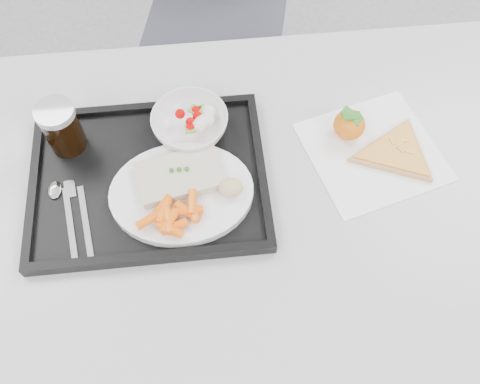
{
  "coord_description": "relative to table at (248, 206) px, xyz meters",
  "views": [
    {
      "loc": [
        -0.07,
        -0.21,
        1.64
      ],
      "look_at": [
        -0.02,
        0.29,
        0.77
      ],
      "focal_mm": 40.0,
      "sensor_mm": 36.0,
      "label": 1
    }
  ],
  "objects": [
    {
      "name": "room",
      "position": [
        0.0,
        -0.3,
        0.72
      ],
      "size": [
        6.04,
        7.04,
        2.84
      ],
      "color": "gray",
      "rests_on": "ground"
    },
    {
      "name": "table",
      "position": [
        0.0,
        0.0,
        0.0
      ],
      "size": [
        1.2,
        0.8,
        0.75
      ],
      "color": "#A8A8AA",
      "rests_on": "ground"
    },
    {
      "name": "tray",
      "position": [
        -0.19,
        0.04,
        0.08
      ],
      "size": [
        0.45,
        0.35,
        0.03
      ],
      "color": "black",
      "rests_on": "table"
    },
    {
      "name": "dinner_plate",
      "position": [
        -0.13,
        -0.01,
        0.09
      ],
      "size": [
        0.27,
        0.27,
        0.02
      ],
      "color": "white",
      "rests_on": "tray"
    },
    {
      "name": "fish_fillet",
      "position": [
        -0.13,
        0.02,
        0.11
      ],
      "size": [
        0.17,
        0.12,
        0.03
      ],
      "color": "beige",
      "rests_on": "dinner_plate"
    },
    {
      "name": "bread_roll",
      "position": [
        -0.04,
        -0.02,
        0.12
      ],
      "size": [
        0.05,
        0.04,
        0.03
      ],
      "color": "#E7C884",
      "rests_on": "dinner_plate"
    },
    {
      "name": "salad_bowl",
      "position": [
        -0.1,
        0.14,
        0.11
      ],
      "size": [
        0.15,
        0.15,
        0.05
      ],
      "color": "white",
      "rests_on": "tray"
    },
    {
      "name": "cola_glass",
      "position": [
        -0.35,
        0.13,
        0.14
      ],
      "size": [
        0.07,
        0.07,
        0.11
      ],
      "color": "black",
      "rests_on": "tray"
    },
    {
      "name": "cutlery",
      "position": [
        -0.34,
        -0.01,
        0.08
      ],
      "size": [
        0.09,
        0.17,
        0.01
      ],
      "color": "silver",
      "rests_on": "tray"
    },
    {
      "name": "napkin",
      "position": [
        0.26,
        0.06,
        0.07
      ],
      "size": [
        0.3,
        0.3,
        0.0
      ],
      "color": "white",
      "rests_on": "table"
    },
    {
      "name": "tangerine",
      "position": [
        0.21,
        0.11,
        0.1
      ],
      "size": [
        0.08,
        0.08,
        0.07
      ],
      "color": "#EF5504",
      "rests_on": "napkin"
    },
    {
      "name": "pizza_slice",
      "position": [
        0.3,
        0.05,
        0.08
      ],
      "size": [
        0.21,
        0.21,
        0.02
      ],
      "color": "#DFBF70",
      "rests_on": "napkin"
    },
    {
      "name": "carrot_pile",
      "position": [
        -0.14,
        -0.06,
        0.11
      ],
      "size": [
        0.12,
        0.09,
        0.02
      ],
      "color": "#FE630C",
      "rests_on": "dinner_plate"
    },
    {
      "name": "salad_contents",
      "position": [
        -0.08,
        0.14,
        0.12
      ],
      "size": [
        0.08,
        0.07,
        0.02
      ],
      "color": "#B60000",
      "rests_on": "salad_bowl"
    }
  ]
}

